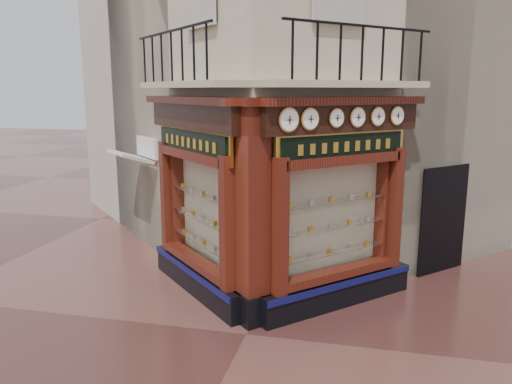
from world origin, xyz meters
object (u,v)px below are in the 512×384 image
(corner_pilaster, at_px, (253,217))
(signboard_right, at_px, (344,146))
(clock_a, at_px, (289,120))
(clock_b, at_px, (310,119))
(clock_e, at_px, (377,117))
(clock_c, at_px, (336,118))
(clock_f, at_px, (397,116))
(awning, at_px, (135,251))
(signboard_left, at_px, (192,142))
(clock_d, at_px, (357,117))

(corner_pilaster, relative_size, signboard_right, 1.83)
(clock_a, height_order, clock_b, clock_a)
(clock_e, xyz_separation_m, signboard_right, (-0.57, -0.41, -0.52))
(clock_a, distance_m, clock_c, 1.02)
(clock_a, distance_m, clock_f, 2.52)
(corner_pilaster, bearing_deg, clock_b, -26.39)
(awning, height_order, signboard_left, signboard_left)
(signboard_left, bearing_deg, signboard_right, -135.00)
(clock_b, xyz_separation_m, clock_d, (0.76, 0.76, 0.00))
(corner_pilaster, bearing_deg, clock_f, -8.25)
(clock_b, bearing_deg, clock_f, 0.00)
(clock_a, bearing_deg, clock_c, -0.00)
(clock_d, bearing_deg, signboard_right, 149.77)
(clock_c, relative_size, signboard_left, 0.15)
(signboard_right, bearing_deg, signboard_left, 135.00)
(clock_e, xyz_separation_m, clock_f, (0.36, 0.36, -0.00))
(clock_f, xyz_separation_m, awning, (-6.31, 1.44, -3.62))
(clock_a, relative_size, clock_e, 1.16)
(clock_b, distance_m, signboard_right, 1.04)
(clock_b, bearing_deg, clock_a, 180.00)
(clock_e, bearing_deg, corner_pilaster, 170.07)
(clock_c, xyz_separation_m, clock_e, (0.70, 0.70, 0.00))
(signboard_left, bearing_deg, corner_pilaster, -169.75)
(corner_pilaster, xyz_separation_m, awning, (-3.92, 3.22, -1.95))
(clock_b, relative_size, clock_e, 1.08)
(clock_f, height_order, signboard_left, clock_f)
(awning, relative_size, signboard_right, 0.62)
(clock_f, relative_size, awning, 0.27)
(clock_b, relative_size, clock_f, 1.06)
(clock_b, xyz_separation_m, clock_f, (1.47, 1.47, 0.00))
(corner_pilaster, relative_size, clock_d, 10.91)
(corner_pilaster, bearing_deg, clock_c, -16.46)
(clock_f, bearing_deg, signboard_left, 146.29)
(clock_f, xyz_separation_m, signboard_right, (-0.92, -0.77, -0.52))
(clock_c, distance_m, clock_d, 0.49)
(clock_a, xyz_separation_m, clock_f, (1.78, 1.78, 0.00))
(awning, bearing_deg, clock_f, -147.82)
(clock_d, distance_m, signboard_left, 3.18)
(corner_pilaster, xyz_separation_m, clock_b, (0.91, 0.31, 1.67))
(corner_pilaster, xyz_separation_m, clock_d, (1.67, 1.07, 1.67))
(clock_f, bearing_deg, clock_b, -180.00)
(clock_a, xyz_separation_m, awning, (-4.53, 3.22, -3.62))
(clock_c, height_order, signboard_right, clock_c)
(clock_f, height_order, signboard_right, clock_f)
(clock_b, bearing_deg, clock_e, 0.00)
(clock_c, distance_m, signboard_left, 2.85)
(clock_c, bearing_deg, clock_d, 0.00)
(clock_d, relative_size, signboard_right, 0.17)
(signboard_left, bearing_deg, clock_d, -133.98)
(clock_c, xyz_separation_m, clock_f, (1.06, 1.06, 0.00))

